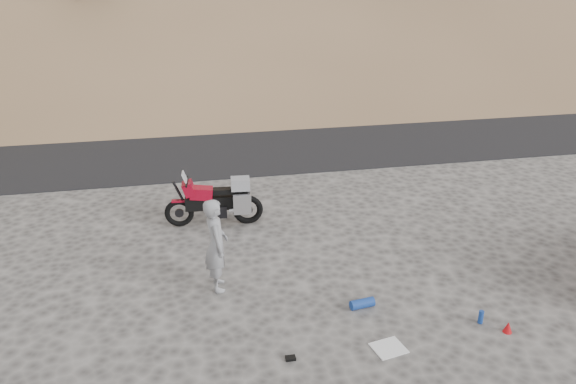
% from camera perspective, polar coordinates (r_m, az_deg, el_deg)
% --- Properties ---
extents(ground, '(140.00, 140.00, 0.00)m').
position_cam_1_polar(ground, '(9.91, -3.06, -10.11)').
color(ground, '#44413E').
rests_on(ground, ground).
extents(road, '(120.00, 7.00, 0.05)m').
position_cam_1_polar(road, '(18.11, -7.35, 5.22)').
color(road, black).
rests_on(road, ground).
extents(motorcycle, '(2.12, 0.70, 1.26)m').
position_cam_1_polar(motorcycle, '(12.12, -7.10, -0.97)').
color(motorcycle, black).
rests_on(motorcycle, ground).
extents(man, '(0.42, 0.63, 1.68)m').
position_cam_1_polar(man, '(10.11, -7.07, -9.54)').
color(man, gray).
rests_on(man, ground).
extents(gear_white_cloth, '(0.54, 0.50, 0.02)m').
position_cam_1_polar(gear_white_cloth, '(8.77, 10.19, -15.33)').
color(gear_white_cloth, white).
rests_on(gear_white_cloth, ground).
extents(gear_blue_mat, '(0.43, 0.22, 0.16)m').
position_cam_1_polar(gear_blue_mat, '(9.53, 7.55, -11.16)').
color(gear_blue_mat, navy).
rests_on(gear_blue_mat, ground).
extents(gear_bottle, '(0.09, 0.09, 0.22)m').
position_cam_1_polar(gear_bottle, '(9.59, 19.00, -11.91)').
color(gear_bottle, navy).
rests_on(gear_bottle, ground).
extents(gear_funnel, '(0.16, 0.16, 0.18)m').
position_cam_1_polar(gear_funnel, '(9.53, 21.44, -12.66)').
color(gear_funnel, red).
rests_on(gear_funnel, ground).
extents(gear_glove_a, '(0.15, 0.10, 0.04)m').
position_cam_1_polar(gear_glove_a, '(8.44, 0.26, -16.52)').
color(gear_glove_a, black).
rests_on(gear_glove_a, ground).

